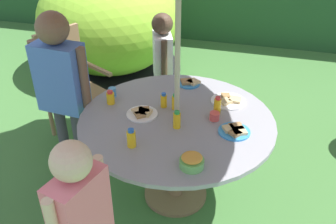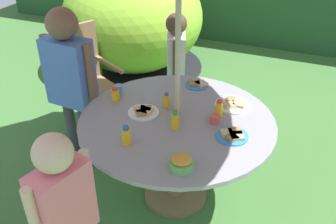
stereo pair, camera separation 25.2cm
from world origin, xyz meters
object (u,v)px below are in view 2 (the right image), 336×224
object	(u,v)px
child_in_pink_shirt	(63,203)
child_in_blue_shirt	(69,72)
garden_table	(177,134)
plate_far_left	(143,111)
snack_bowl	(181,163)
juice_bottle_far_right	(167,100)
plate_mid_right	(233,104)
plate_mid_left	(233,135)
child_in_white_shirt	(176,57)
wooden_chair	(85,76)
juice_bottle_near_right	(126,136)
juice_bottle_near_left	(175,120)
cup_near	(215,119)
juice_bottle_center_front	(115,94)
juice_bottle_center_back	(219,109)
juice_bottle_back_edge	(177,103)
plate_front_edge	(197,84)
dome_tent	(133,18)

from	to	relation	value
child_in_pink_shirt	child_in_blue_shirt	bearing A→B (deg)	47.01
garden_table	plate_far_left	xyz separation A→B (m)	(-0.25, -0.02, 0.14)
garden_table	snack_bowl	world-z (taller)	snack_bowl
child_in_blue_shirt	juice_bottle_far_right	bearing A→B (deg)	8.68
plate_mid_right	plate_mid_left	xyz separation A→B (m)	(0.09, -0.38, 0.00)
child_in_white_shirt	juice_bottle_far_right	bearing A→B (deg)	-4.72
wooden_chair	juice_bottle_near_right	xyz separation A→B (m)	(0.96, -0.98, 0.23)
plate_mid_left	juice_bottle_near_left	xyz separation A→B (m)	(-0.38, -0.04, 0.05)
child_in_white_shirt	child_in_pink_shirt	world-z (taller)	child_in_pink_shirt
child_in_blue_shirt	cup_near	distance (m)	1.17
child_in_white_shirt	plate_mid_left	bearing A→B (deg)	15.72
juice_bottle_center_front	juice_bottle_center_back	distance (m)	0.78
garden_table	juice_bottle_near_right	size ratio (longest dim) A/B	10.78
juice_bottle_near_right	juice_bottle_center_front	xyz separation A→B (m)	(-0.33, 0.45, -0.01)
juice_bottle_near_right	juice_bottle_back_edge	bearing A→B (deg)	73.41
child_in_pink_shirt	plate_mid_left	world-z (taller)	child_in_pink_shirt
cup_near	plate_mid_right	bearing A→B (deg)	76.76
wooden_chair	child_in_blue_shirt	bearing A→B (deg)	-127.64
plate_mid_left	juice_bottle_center_front	distance (m)	0.94
plate_mid_right	child_in_white_shirt	bearing A→B (deg)	136.52
plate_mid_right	juice_bottle_center_front	world-z (taller)	juice_bottle_center_front
plate_mid_left	cup_near	world-z (taller)	cup_near
plate_far_left	child_in_blue_shirt	bearing A→B (deg)	172.27
snack_bowl	child_in_white_shirt	bearing A→B (deg)	112.12
juice_bottle_near_right	plate_mid_right	bearing A→B (deg)	54.04
juice_bottle_far_right	child_in_white_shirt	bearing A→B (deg)	106.58
plate_far_left	plate_mid_left	distance (m)	0.66
juice_bottle_center_front	snack_bowl	bearing A→B (deg)	-36.66
wooden_chair	juice_bottle_center_front	distance (m)	0.85
plate_far_left	juice_bottle_center_front	bearing A→B (deg)	162.14
child_in_white_shirt	plate_mid_right	world-z (taller)	child_in_white_shirt
plate_far_left	cup_near	bearing A→B (deg)	8.20
plate_mid_right	snack_bowl	bearing A→B (deg)	-97.87
plate_front_edge	juice_bottle_center_back	size ratio (longest dim) A/B	1.41
dome_tent	juice_bottle_back_edge	world-z (taller)	dome_tent
garden_table	juice_bottle_far_right	bearing A→B (deg)	135.25
juice_bottle_near_left	juice_bottle_center_front	bearing A→B (deg)	162.13
garden_table	snack_bowl	bearing A→B (deg)	-66.20
snack_bowl	juice_bottle_back_edge	size ratio (longest dim) A/B	1.20
child_in_white_shirt	juice_bottle_near_left	bearing A→B (deg)	-0.63
juice_bottle_center_front	wooden_chair	bearing A→B (deg)	140.08
dome_tent	snack_bowl	size ratio (longest dim) A/B	15.13
juice_bottle_center_back	plate_front_edge	bearing A→B (deg)	126.87
plate_mid_left	juice_bottle_near_right	size ratio (longest dim) A/B	1.67
plate_mid_right	juice_bottle_center_back	xyz separation A→B (m)	(-0.06, -0.18, 0.05)
child_in_blue_shirt	plate_far_left	distance (m)	0.68
garden_table	dome_tent	xyz separation A→B (m)	(-1.38, 2.07, 0.06)
garden_table	dome_tent	distance (m)	2.49
wooden_chair	juice_bottle_near_right	world-z (taller)	wooden_chair
snack_bowl	plate_mid_right	xyz separation A→B (m)	(0.11, 0.79, -0.03)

